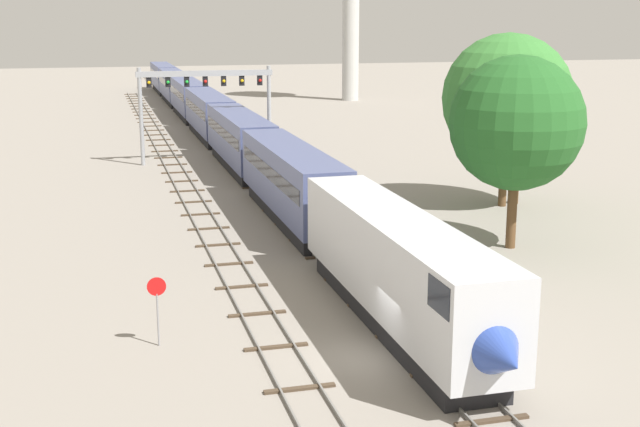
# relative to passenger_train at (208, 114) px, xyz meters

# --- Properties ---
(ground_plane) EXTENTS (400.00, 400.00, 0.00)m
(ground_plane) POSITION_rel_passenger_train_xyz_m (-2.00, -62.53, -2.61)
(ground_plane) COLOR gray
(track_main) EXTENTS (2.60, 200.00, 0.16)m
(track_main) POSITION_rel_passenger_train_xyz_m (0.00, -2.53, -2.55)
(track_main) COLOR slate
(track_main) RESTS_ON ground
(track_near) EXTENTS (2.60, 160.00, 0.16)m
(track_near) POSITION_rel_passenger_train_xyz_m (-5.50, -22.53, -2.55)
(track_near) COLOR slate
(track_near) RESTS_ON ground
(passenger_train) EXTENTS (3.04, 137.72, 4.80)m
(passenger_train) POSITION_rel_passenger_train_xyz_m (0.00, 0.00, 0.00)
(passenger_train) COLOR silver
(passenger_train) RESTS_ON ground
(signal_gantry) EXTENTS (12.10, 0.49, 8.59)m
(signal_gantry) POSITION_rel_passenger_train_xyz_m (-2.25, -15.80, 3.73)
(signal_gantry) COLOR #999BA0
(signal_gantry) RESTS_ON ground
(stop_sign) EXTENTS (0.76, 0.08, 2.88)m
(stop_sign) POSITION_rel_passenger_train_xyz_m (-10.00, -59.05, -0.74)
(stop_sign) COLOR gray
(stop_sign) RESTS_ON ground
(trackside_tree_left) EXTENTS (5.63, 5.63, 11.32)m
(trackside_tree_left) POSITION_rel_passenger_train_xyz_m (16.44, -38.66, 5.83)
(trackside_tree_left) COLOR brown
(trackside_tree_left) RESTS_ON ground
(trackside_tree_mid) EXTENTS (8.88, 8.88, 11.90)m
(trackside_tree_mid) POSITION_rel_passenger_train_xyz_m (15.22, -39.18, 4.84)
(trackside_tree_mid) COLOR brown
(trackside_tree_mid) RESTS_ON ground
(trackside_tree_right) EXTENTS (7.53, 7.53, 10.93)m
(trackside_tree_right) POSITION_rel_passenger_train_xyz_m (10.64, -49.25, 4.54)
(trackside_tree_right) COLOR brown
(trackside_tree_right) RESTS_ON ground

